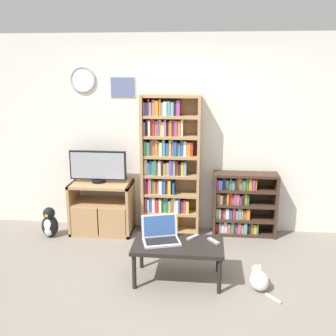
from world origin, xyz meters
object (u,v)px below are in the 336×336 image
(coffee_table, at_px, (178,248))
(cat, at_px, (259,279))
(bookshelf_tall, at_px, (168,166))
(bookshelf_short, at_px, (240,204))
(remote_far_from_laptop, at_px, (193,237))
(tv_stand, at_px, (102,208))
(laptop, at_px, (161,235))
(television, at_px, (98,166))
(penguin_figurine, at_px, (50,224))
(remote_near_laptop, at_px, (214,241))

(coffee_table, distance_m, cat, 0.87)
(bookshelf_tall, relative_size, bookshelf_short, 2.18)
(remote_far_from_laptop, xyz_separation_m, cat, (0.68, -0.25, -0.32))
(bookshelf_short, xyz_separation_m, coffee_table, (-0.73, -1.27, -0.05))
(tv_stand, height_order, laptop, tv_stand)
(coffee_table, distance_m, laptop, 0.23)
(tv_stand, relative_size, cat, 2.06)
(tv_stand, xyz_separation_m, cat, (1.94, -1.23, -0.24))
(television, distance_m, laptop, 1.54)
(television, xyz_separation_m, coffee_table, (1.15, -1.17, -0.54))
(tv_stand, height_order, bookshelf_tall, bookshelf_tall)
(penguin_figurine, bearing_deg, bookshelf_short, 8.22)
(tv_stand, height_order, television, television)
(remote_near_laptop, bearing_deg, bookshelf_short, -145.91)
(bookshelf_tall, distance_m, laptop, 1.29)
(bookshelf_tall, relative_size, penguin_figurine, 4.56)
(remote_near_laptop, bearing_deg, television, -74.66)
(tv_stand, relative_size, television, 1.08)
(bookshelf_tall, xyz_separation_m, penguin_figurine, (-1.52, -0.36, -0.73))
(television, bearing_deg, bookshelf_tall, 5.86)
(remote_far_from_laptop, height_order, cat, remote_far_from_laptop)
(tv_stand, height_order, cat, tv_stand)
(coffee_table, xyz_separation_m, remote_far_from_laptop, (0.15, 0.15, 0.06))
(television, relative_size, cat, 1.91)
(tv_stand, relative_size, laptop, 1.83)
(coffee_table, relative_size, remote_far_from_laptop, 6.16)
(cat, bearing_deg, laptop, 152.95)
(remote_far_from_laptop, bearing_deg, laptop, -124.30)
(television, distance_m, coffee_table, 1.73)
(bookshelf_short, height_order, laptop, bookshelf_short)
(laptop, bearing_deg, bookshelf_short, 36.15)
(bookshelf_short, bearing_deg, tv_stand, -175.82)
(coffee_table, height_order, remote_near_laptop, remote_near_laptop)
(television, distance_m, remote_far_from_laptop, 1.72)
(cat, bearing_deg, tv_stand, 129.04)
(remote_near_laptop, height_order, remote_far_from_laptop, same)
(tv_stand, distance_m, bookshelf_tall, 1.05)
(cat, bearing_deg, remote_far_from_laptop, 141.20)
(remote_near_laptop, distance_m, cat, 0.59)
(coffee_table, height_order, penguin_figurine, coffee_table)
(bookshelf_tall, xyz_separation_m, coffee_table, (0.24, -1.27, -0.55))
(laptop, distance_m, cat, 1.09)
(television, height_order, remote_far_from_laptop, television)
(laptop, xyz_separation_m, remote_far_from_laptop, (0.33, 0.10, -0.05))
(television, distance_m, penguin_figurine, 0.98)
(television, relative_size, bookshelf_short, 0.89)
(television, xyz_separation_m, remote_far_from_laptop, (1.30, -1.02, -0.49))
(bookshelf_short, height_order, penguin_figurine, bookshelf_short)
(bookshelf_short, bearing_deg, remote_near_laptop, -107.05)
(television, bearing_deg, cat, -32.67)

